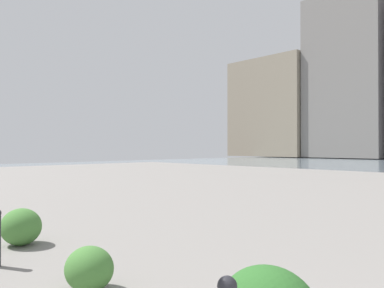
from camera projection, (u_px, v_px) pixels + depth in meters
building_annex at (356, 79)px, 66.80m from camera, size 13.05×15.00×29.75m
building_highrise at (282, 109)px, 76.83m from camera, size 16.06×14.84×18.83m
shrub_round at (89, 269)px, 4.53m from camera, size 0.63×0.56×0.53m
shrub_wide at (21, 227)px, 6.67m from camera, size 0.76×0.68×0.64m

